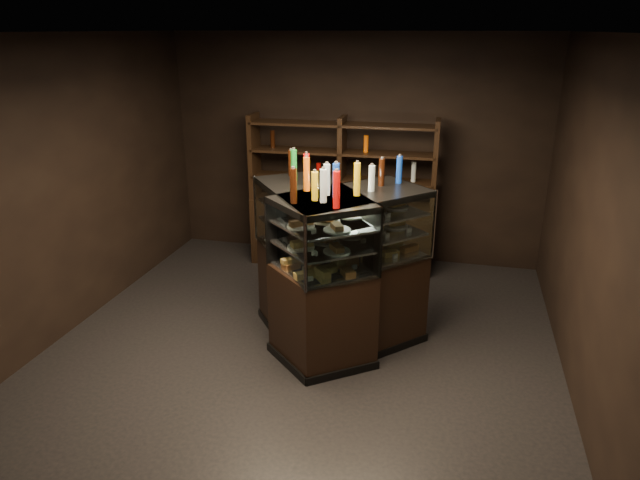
# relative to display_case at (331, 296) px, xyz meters

# --- Properties ---
(ground) EXTENTS (5.00, 5.00, 0.00)m
(ground) POSITION_rel_display_case_xyz_m (-0.26, -0.01, -0.53)
(ground) COLOR black
(ground) RESTS_ON ground
(room_shell) EXTENTS (5.02, 5.02, 3.01)m
(room_shell) POSITION_rel_display_case_xyz_m (-0.26, -0.01, 1.41)
(room_shell) COLOR black
(room_shell) RESTS_ON ground
(display_case) EXTENTS (1.89, 1.63, 1.61)m
(display_case) POSITION_rel_display_case_xyz_m (0.00, 0.00, 0.00)
(display_case) COLOR black
(display_case) RESTS_ON ground
(food_display) EXTENTS (1.39, 1.17, 0.49)m
(food_display) POSITION_rel_display_case_xyz_m (-0.00, -0.00, 0.69)
(food_display) COLOR #C98148
(food_display) RESTS_ON display_case
(bottles_top) EXTENTS (1.21, 1.03, 0.30)m
(bottles_top) POSITION_rel_display_case_xyz_m (0.00, 0.00, 1.21)
(bottles_top) COLOR #D8590A
(bottles_top) RESTS_ON display_case
(potted_conifer) EXTENTS (0.35, 0.35, 0.75)m
(potted_conifer) POSITION_rel_display_case_xyz_m (0.26, 1.37, -0.10)
(potted_conifer) COLOR black
(potted_conifer) RESTS_ON ground
(back_shelving) EXTENTS (2.42, 0.48, 2.00)m
(back_shelving) POSITION_rel_display_case_xyz_m (-0.33, 2.04, 0.07)
(back_shelving) COLOR black
(back_shelving) RESTS_ON ground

